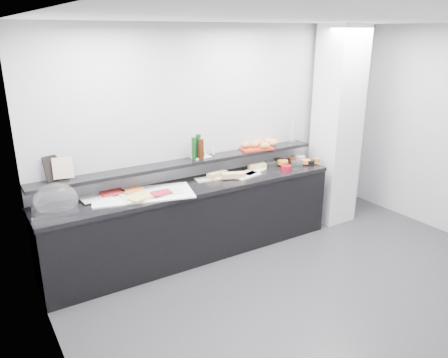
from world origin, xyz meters
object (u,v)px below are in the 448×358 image
sandwich_plate_mid (248,176)px  framed_print (56,167)px  bread_tray (255,148)px  condiment_tray (201,157)px  carafe (292,132)px  cloche_base (56,211)px

sandwich_plate_mid → framed_print: (-2.16, 0.34, 0.37)m
framed_print → bread_tray: bearing=-21.8°
condiment_tray → carafe: (1.40, -0.02, 0.14)m
condiment_tray → carafe: carafe is taller
sandwich_plate_mid → condiment_tray: 0.62m
condiment_tray → sandwich_plate_mid: bearing=-35.9°
cloche_base → sandwich_plate_mid: (2.27, -0.05, -0.01)m
carafe → condiment_tray: bearing=179.3°
cloche_base → condiment_tray: size_ratio=1.92×
condiment_tray → bread_tray: (0.80, -0.00, 0.00)m
cloche_base → sandwich_plate_mid: 2.27m
bread_tray → condiment_tray: bearing=-168.9°
framed_print → bread_tray: framed_print is taller
framed_print → condiment_tray: 1.67m
framed_print → carafe: bearing=-21.7°
framed_print → condiment_tray: (1.66, -0.07, -0.12)m
sandwich_plate_mid → condiment_tray: (-0.50, 0.27, 0.25)m
cloche_base → framed_print: bearing=80.1°
cloche_base → carafe: 3.19m
condiment_tray → framed_print: bearing=169.6°
cloche_base → bread_tray: 2.59m
sandwich_plate_mid → bread_tray: (0.30, 0.26, 0.25)m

